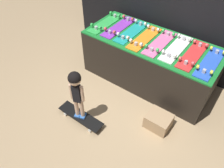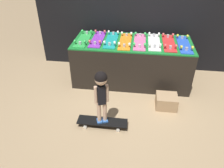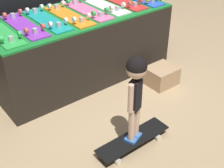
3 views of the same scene
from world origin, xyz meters
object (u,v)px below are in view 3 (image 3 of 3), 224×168
Objects in this scene: skateboard_green_on_rack at (1,32)px; skateboard_purple_on_rack at (24,25)px; skateboard_pink_on_rack at (87,10)px; skateboard_white_on_rack at (104,5)px; skateboard_on_floor at (133,139)px; storage_box at (161,76)px; skateboard_orange_on_rack at (68,15)px; skateboard_teal_on_rack at (46,19)px; skateboard_red_on_rack at (121,1)px; child at (136,84)px.

skateboard_green_on_rack and skateboard_purple_on_rack have the same top height.
skateboard_white_on_rack is at bearing 4.51° from skateboard_pink_on_rack.
skateboard_purple_on_rack is (0.25, 0.03, 0.00)m from skateboard_green_on_rack.
storage_box is at bearing 31.16° from skateboard_on_floor.
skateboard_orange_on_rack is 1.00× the size of skateboard_white_on_rack.
skateboard_purple_on_rack is 0.25m from skateboard_teal_on_rack.
skateboard_green_on_rack is at bearing 112.41° from skateboard_on_floor.
skateboard_pink_on_rack is at bearing -175.49° from skateboard_white_on_rack.
skateboard_pink_on_rack is (0.50, -0.02, 0.00)m from skateboard_teal_on_rack.
storage_box is at bearing -38.10° from skateboard_teal_on_rack.
skateboard_purple_on_rack is at bearing 179.45° from skateboard_red_on_rack.
skateboard_green_on_rack is 1.00× the size of skateboard_pink_on_rack.
skateboard_purple_on_rack is 1.00× the size of skateboard_pink_on_rack.
skateboard_white_on_rack is (1.00, -0.00, 0.00)m from skateboard_purple_on_rack.
skateboard_pink_on_rack is 1.14m from storage_box.
child is at bearing -98.79° from skateboard_orange_on_rack.
skateboard_teal_on_rack and skateboard_red_on_rack have the same top height.
skateboard_white_on_rack is (0.75, 0.00, 0.00)m from skateboard_teal_on_rack.
skateboard_teal_on_rack is 1.36m from child.
storage_box is at bearing -57.15° from skateboard_pink_on_rack.
skateboard_orange_on_rack is 1.00× the size of skateboard_red_on_rack.
skateboard_orange_on_rack is at bearing -178.04° from skateboard_red_on_rack.
skateboard_green_on_rack is 1.45m from child.
skateboard_pink_on_rack reaches higher than storage_box.
skateboard_orange_on_rack is at bearing 134.88° from storage_box.
skateboard_pink_on_rack is 0.50m from skateboard_red_on_rack.
skateboard_green_on_rack is 1.82m from storage_box.
storage_box is at bearing -32.22° from skateboard_purple_on_rack.
skateboard_red_on_rack is (0.75, 0.03, 0.00)m from skateboard_orange_on_rack.
skateboard_orange_on_rack reaches higher than storage_box.
skateboard_pink_on_rack is at bearing 122.85° from storage_box.
storage_box is (0.75, -0.75, -0.69)m from skateboard_orange_on_rack.
child reaches higher than skateboard_green_on_rack.
skateboard_white_on_rack is at bearing 107.20° from storage_box.
skateboard_white_on_rack is at bearing 42.81° from child.
skateboard_green_on_rack is at bearing -179.52° from skateboard_pink_on_rack.
skateboard_pink_on_rack and skateboard_red_on_rack have the same top height.
skateboard_green_on_rack and skateboard_teal_on_rack have the same top height.
skateboard_teal_on_rack is 1.00× the size of skateboard_white_on_rack.
child is at bearing -67.59° from skateboard_green_on_rack.
skateboard_teal_on_rack is 1.07× the size of skateboard_on_floor.
skateboard_on_floor is at bearing -98.79° from skateboard_orange_on_rack.
skateboard_green_on_rack is 0.50m from skateboard_teal_on_rack.
skateboard_orange_on_rack is 1.34m from child.
skateboard_teal_on_rack reaches higher than skateboard_on_floor.
skateboard_white_on_rack is 1.00× the size of skateboard_red_on_rack.
skateboard_white_on_rack is 1.07× the size of skateboard_on_floor.
skateboard_green_on_rack reaches higher than storage_box.
skateboard_red_on_rack is 1.66m from child.
skateboard_orange_on_rack and skateboard_pink_on_rack have the same top height.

